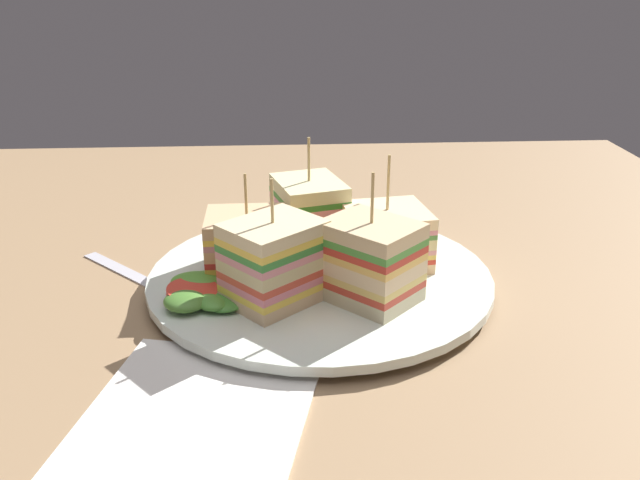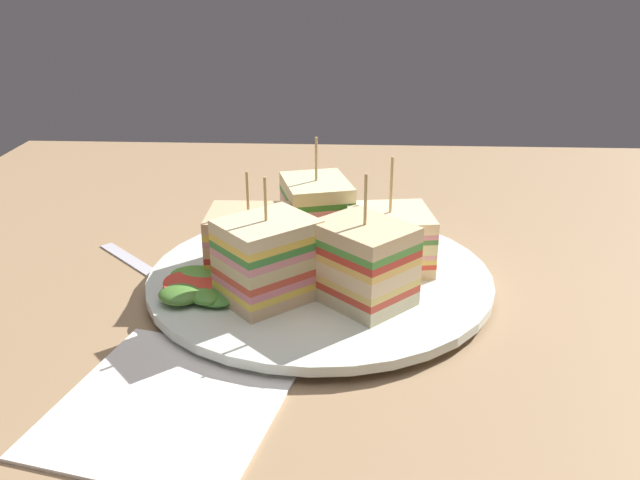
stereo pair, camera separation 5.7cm
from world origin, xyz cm
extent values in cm
cube|color=#9A7956|center=(0.00, 0.00, -0.90)|extent=(96.41, 94.64, 1.80)
cylinder|color=white|center=(0.00, 0.00, 0.32)|extent=(17.96, 17.96, 0.64)
cylinder|color=white|center=(0.00, 0.00, 1.02)|extent=(28.97, 28.97, 0.78)
cube|color=beige|center=(0.80, 6.02, 1.91)|extent=(6.03, 6.90, 0.98)
cube|color=#B2844C|center=(0.83, 2.67, 1.91)|extent=(5.84, 0.34, 0.98)
cube|color=yellow|center=(0.80, 6.02, 2.66)|extent=(6.03, 6.90, 0.52)
cube|color=red|center=(0.80, 6.02, 3.18)|extent=(6.03, 6.90, 0.52)
cube|color=#DDB380|center=(0.80, 6.02, 3.93)|extent=(6.03, 6.90, 0.98)
cube|color=#9E7242|center=(0.83, 2.67, 3.93)|extent=(5.84, 0.34, 0.98)
cube|color=pink|center=(0.80, 6.02, 4.69)|extent=(6.03, 6.90, 0.52)
cube|color=yellow|center=(0.80, 6.02, 5.21)|extent=(6.03, 6.90, 0.52)
cube|color=#E2B684|center=(0.80, 6.02, 5.96)|extent=(6.03, 6.90, 0.98)
cylinder|color=tan|center=(0.80, 6.02, 8.24)|extent=(0.24, 0.24, 3.57)
cube|color=beige|center=(-4.73, 3.81, 1.91)|extent=(8.69, 8.82, 0.99)
cube|color=#9E7242|center=(-2.53, 1.28, 1.91)|extent=(4.29, 3.79, 0.99)
cube|color=#FED84E|center=(-4.73, 3.81, 2.69)|extent=(8.69, 8.82, 0.59)
cube|color=pink|center=(-4.73, 3.81, 3.28)|extent=(8.69, 8.82, 0.59)
cube|color=#D24A37|center=(-4.73, 3.81, 3.86)|extent=(8.69, 8.82, 0.59)
cube|color=#D1C18C|center=(-4.73, 3.81, 4.65)|extent=(8.69, 8.82, 0.99)
cube|color=#B2844C|center=(-2.53, 1.28, 4.65)|extent=(4.29, 3.79, 0.99)
cube|color=pink|center=(-4.73, 3.81, 5.43)|extent=(8.69, 8.82, 0.59)
cube|color=#39893B|center=(-4.73, 3.81, 6.02)|extent=(8.69, 8.82, 0.59)
cube|color=#F2CD4B|center=(-4.73, 3.81, 6.60)|extent=(8.69, 8.82, 0.59)
cube|color=beige|center=(-4.73, 3.81, 7.39)|extent=(8.69, 8.82, 0.99)
cylinder|color=tan|center=(-4.73, 3.81, 9.59)|extent=(0.24, 0.24, 3.41)
cube|color=beige|center=(-4.90, -3.59, 1.98)|extent=(8.70, 8.71, 1.14)
cube|color=#9E7242|center=(-2.55, -1.20, 1.98)|extent=(4.01, 3.97, 1.14)
cube|color=#C9402E|center=(-4.90, -3.59, 2.85)|extent=(8.70, 8.71, 0.58)
cube|color=#E5C265|center=(-4.90, -3.59, 3.43)|extent=(8.70, 8.71, 0.58)
cube|color=beige|center=(-4.90, -3.59, 4.29)|extent=(8.70, 8.71, 1.14)
cube|color=#B2844C|center=(-2.55, -1.20, 4.29)|extent=(4.01, 3.97, 1.14)
cube|color=#F4BF5B|center=(-4.90, -3.59, 5.16)|extent=(8.70, 8.71, 0.58)
cube|color=red|center=(-4.90, -3.59, 5.74)|extent=(8.70, 8.71, 0.58)
cube|color=#4D993D|center=(-4.90, -3.59, 6.33)|extent=(8.70, 8.71, 0.58)
cube|color=beige|center=(-4.90, -3.59, 7.19)|extent=(8.70, 8.71, 1.14)
cylinder|color=tan|center=(-4.90, -3.59, 9.73)|extent=(0.24, 0.24, 3.93)
cube|color=#E1B784|center=(1.74, -5.82, 1.87)|extent=(7.34, 7.70, 0.92)
cube|color=#B2844C|center=(1.25, -2.51, 1.87)|extent=(6.26, 1.18, 0.92)
cube|color=red|center=(1.74, -5.82, 2.55)|extent=(7.34, 7.70, 0.43)
cube|color=#E2BD52|center=(1.74, -5.82, 2.99)|extent=(7.34, 7.70, 0.43)
cube|color=#D99091|center=(1.74, -5.82, 3.42)|extent=(7.34, 7.70, 0.43)
cube|color=beige|center=(1.74, -5.82, 4.10)|extent=(7.34, 7.70, 0.92)
cube|color=#B2844C|center=(1.25, -2.51, 4.10)|extent=(6.26, 1.18, 0.92)
cube|color=#4B823B|center=(1.74, -5.82, 4.77)|extent=(7.34, 7.70, 0.43)
cube|color=pink|center=(1.74, -5.82, 5.21)|extent=(7.34, 7.70, 0.43)
cube|color=beige|center=(1.74, -5.82, 5.89)|extent=(7.34, 7.70, 0.92)
cylinder|color=tan|center=(1.74, -5.82, 8.74)|extent=(0.24, 0.24, 4.78)
cube|color=#D0C68B|center=(6.04, 0.63, 2.01)|extent=(8.09, 7.21, 1.19)
cube|color=#9E7242|center=(2.82, -0.28, 2.01)|extent=(1.74, 5.32, 1.19)
cube|color=#438042|center=(6.04, 0.63, 2.87)|extent=(8.09, 7.21, 0.54)
cube|color=#E5A6A1|center=(6.04, 0.63, 3.41)|extent=(8.09, 7.21, 0.54)
cube|color=red|center=(6.04, 0.63, 3.94)|extent=(8.09, 7.21, 0.54)
cube|color=beige|center=(6.04, 0.63, 4.81)|extent=(8.09, 7.21, 1.19)
cube|color=#9E7242|center=(2.82, -0.28, 4.81)|extent=(1.74, 5.32, 1.19)
cube|color=pink|center=(6.04, 0.63, 5.67)|extent=(8.09, 7.21, 0.54)
cube|color=#398A32|center=(6.04, 0.63, 6.21)|extent=(8.09, 7.21, 0.54)
cube|color=beige|center=(6.04, 0.63, 7.07)|extent=(8.09, 7.21, 1.19)
cylinder|color=tan|center=(6.04, 0.63, 9.64)|extent=(0.24, 0.24, 3.96)
cylinder|color=#E4C967|center=(-2.03, 0.81, 1.71)|extent=(5.26, 5.22, 1.01)
cylinder|color=#F0CB81|center=(-0.60, 2.52, 2.08)|extent=(4.22, 4.23, 0.82)
cylinder|color=#D6C05A|center=(-1.47, 2.58, 2.64)|extent=(4.45, 4.45, 0.63)
cylinder|color=tan|center=(-1.84, 2.41, 3.08)|extent=(5.66, 5.66, 0.77)
cylinder|color=#E6D178|center=(-0.10, 0.54, 3.04)|extent=(3.99, 3.99, 0.35)
cylinder|color=#DEBA58|center=(-0.70, 0.68, 3.54)|extent=(5.06, 5.07, 0.84)
ellipsoid|color=#479237|center=(-5.70, 7.74, 1.87)|extent=(4.42, 4.49, 0.96)
ellipsoid|color=#478431|center=(-1.97, 9.64, 1.90)|extent=(4.33, 4.14, 0.92)
ellipsoid|color=#4B8031|center=(-5.86, 10.57, 2.07)|extent=(3.93, 4.06, 1.26)
ellipsoid|color=#529B3A|center=(-5.93, 8.70, 1.96)|extent=(3.64, 3.56, 1.03)
ellipsoid|color=#559934|center=(-2.36, 10.03, 2.07)|extent=(3.06, 4.45, 1.45)
cylinder|color=red|center=(-4.43, 10.11, 2.10)|extent=(4.19, 4.21, 1.07)
cube|color=silver|center=(4.51, 17.73, 0.12)|extent=(8.21, 8.27, 0.25)
ellipsoid|color=silver|center=(-0.24, 12.94, 0.50)|extent=(4.63, 4.64, 1.00)
cube|color=white|center=(-16.91, 8.59, 0.25)|extent=(17.63, 16.55, 0.50)
camera|label=1|loc=(-52.19, 3.06, 26.15)|focal=38.28mm
camera|label=2|loc=(-52.21, -2.60, 26.15)|focal=38.28mm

